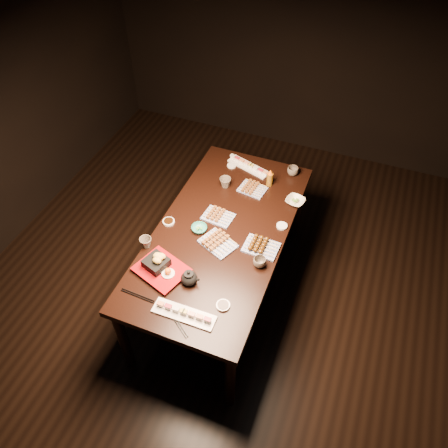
{
  "coord_description": "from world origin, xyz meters",
  "views": [
    {
      "loc": [
        0.8,
        -1.67,
        3.06
      ],
      "look_at": [
        0.01,
        0.33,
        0.77
      ],
      "focal_mm": 35.0,
      "sensor_mm": 36.0,
      "label": 1
    }
  ],
  "objects_px": {
    "teacup_mid_right": "(260,262)",
    "teapot": "(189,277)",
    "yakitori_plate_center": "(218,215)",
    "condiment_bottle": "(270,177)",
    "yakitori_plate_right": "(218,242)",
    "tempura_tray": "(161,266)",
    "dining_table": "(222,263)",
    "teacup_far_right": "(293,171)",
    "yakitori_plate_left": "(253,188)",
    "edamame_bowl_cream": "(295,201)",
    "edamame_bowl_green": "(199,229)",
    "sushi_platter_far": "(249,165)",
    "teacup_far_left": "(225,183)",
    "teacup_near_left": "(146,243)",
    "sushi_platter_near": "(184,313)"
  },
  "relations": [
    {
      "from": "tempura_tray",
      "to": "teacup_mid_right",
      "type": "height_order",
      "value": "tempura_tray"
    },
    {
      "from": "yakitori_plate_right",
      "to": "teacup_near_left",
      "type": "xyz_separation_m",
      "value": [
        -0.45,
        -0.2,
        0.01
      ]
    },
    {
      "from": "teapot",
      "to": "tempura_tray",
      "type": "bearing_deg",
      "value": 175.05
    },
    {
      "from": "dining_table",
      "to": "sushi_platter_near",
      "type": "distance_m",
      "value": 0.83
    },
    {
      "from": "yakitori_plate_center",
      "to": "sushi_platter_near",
      "type": "bearing_deg",
      "value": -76.23
    },
    {
      "from": "sushi_platter_far",
      "to": "teacup_far_left",
      "type": "bearing_deg",
      "value": 90.55
    },
    {
      "from": "dining_table",
      "to": "sushi_platter_far",
      "type": "distance_m",
      "value": 0.84
    },
    {
      "from": "yakitori_plate_right",
      "to": "edamame_bowl_green",
      "type": "xyz_separation_m",
      "value": [
        -0.17,
        0.08,
        -0.01
      ]
    },
    {
      "from": "yakitori_plate_right",
      "to": "teacup_near_left",
      "type": "bearing_deg",
      "value": -132.85
    },
    {
      "from": "yakitori_plate_center",
      "to": "teacup_far_left",
      "type": "xyz_separation_m",
      "value": [
        -0.07,
        0.34,
        0.01
      ]
    },
    {
      "from": "sushi_platter_near",
      "to": "sushi_platter_far",
      "type": "bearing_deg",
      "value": 92.99
    },
    {
      "from": "teacup_far_right",
      "to": "sushi_platter_near",
      "type": "bearing_deg",
      "value": -100.0
    },
    {
      "from": "yakitori_plate_right",
      "to": "yakitori_plate_left",
      "type": "relative_size",
      "value": 1.18
    },
    {
      "from": "yakitori_plate_left",
      "to": "sushi_platter_far",
      "type": "bearing_deg",
      "value": 123.58
    },
    {
      "from": "tempura_tray",
      "to": "yakitori_plate_left",
      "type": "bearing_deg",
      "value": 91.56
    },
    {
      "from": "sushi_platter_near",
      "to": "teacup_far_left",
      "type": "relative_size",
      "value": 4.42
    },
    {
      "from": "yakitori_plate_center",
      "to": "tempura_tray",
      "type": "xyz_separation_m",
      "value": [
        -0.16,
        -0.6,
        0.03
      ]
    },
    {
      "from": "teacup_mid_right",
      "to": "teapot",
      "type": "distance_m",
      "value": 0.48
    },
    {
      "from": "yakitori_plate_right",
      "to": "yakitori_plate_left",
      "type": "height_order",
      "value": "yakitori_plate_right"
    },
    {
      "from": "yakitori_plate_center",
      "to": "edamame_bowl_green",
      "type": "relative_size",
      "value": 1.93
    },
    {
      "from": "teacup_far_right",
      "to": "teacup_near_left",
      "type": "bearing_deg",
      "value": -123.65
    },
    {
      "from": "dining_table",
      "to": "sushi_platter_far",
      "type": "relative_size",
      "value": 4.86
    },
    {
      "from": "sushi_platter_far",
      "to": "yakitori_plate_right",
      "type": "distance_m",
      "value": 0.87
    },
    {
      "from": "yakitori_plate_left",
      "to": "edamame_bowl_cream",
      "type": "distance_m",
      "value": 0.35
    },
    {
      "from": "dining_table",
      "to": "edamame_bowl_cream",
      "type": "relative_size",
      "value": 12.98
    },
    {
      "from": "yakitori_plate_left",
      "to": "edamame_bowl_green",
      "type": "relative_size",
      "value": 1.81
    },
    {
      "from": "sushi_platter_near",
      "to": "yakitori_plate_center",
      "type": "xyz_separation_m",
      "value": [
        -0.11,
        0.84,
        0.0
      ]
    },
    {
      "from": "teacup_mid_right",
      "to": "teacup_far_right",
      "type": "relative_size",
      "value": 0.97
    },
    {
      "from": "sushi_platter_far",
      "to": "teacup_far_right",
      "type": "xyz_separation_m",
      "value": [
        0.36,
        0.04,
        0.01
      ]
    },
    {
      "from": "edamame_bowl_green",
      "to": "teacup_far_right",
      "type": "bearing_deg",
      "value": 61.38
    },
    {
      "from": "teacup_far_left",
      "to": "edamame_bowl_green",
      "type": "bearing_deg",
      "value": -90.44
    },
    {
      "from": "sushi_platter_far",
      "to": "yakitori_plate_right",
      "type": "height_order",
      "value": "yakitori_plate_right"
    },
    {
      "from": "dining_table",
      "to": "tempura_tray",
      "type": "relative_size",
      "value": 5.55
    },
    {
      "from": "sushi_platter_near",
      "to": "teacup_mid_right",
      "type": "xyz_separation_m",
      "value": [
        0.31,
        0.53,
        0.01
      ]
    },
    {
      "from": "dining_table",
      "to": "yakitori_plate_left",
      "type": "xyz_separation_m",
      "value": [
        0.07,
        0.49,
        0.4
      ]
    },
    {
      "from": "dining_table",
      "to": "edamame_bowl_cream",
      "type": "xyz_separation_m",
      "value": [
        0.42,
        0.47,
        0.39
      ]
    },
    {
      "from": "teacup_mid_right",
      "to": "dining_table",
      "type": "bearing_deg",
      "value": 150.42
    },
    {
      "from": "yakitori_plate_right",
      "to": "condiment_bottle",
      "type": "distance_m",
      "value": 0.74
    },
    {
      "from": "dining_table",
      "to": "teacup_far_right",
      "type": "distance_m",
      "value": 0.94
    },
    {
      "from": "yakitori_plate_left",
      "to": "teapot",
      "type": "relative_size",
      "value": 1.62
    },
    {
      "from": "teacup_far_left",
      "to": "yakitori_plate_left",
      "type": "bearing_deg",
      "value": 10.33
    },
    {
      "from": "sushi_platter_far",
      "to": "condiment_bottle",
      "type": "xyz_separation_m",
      "value": [
        0.22,
        -0.14,
        0.05
      ]
    },
    {
      "from": "sushi_platter_far",
      "to": "teacup_mid_right",
      "type": "xyz_separation_m",
      "value": [
        0.4,
        -0.94,
        0.01
      ]
    },
    {
      "from": "edamame_bowl_green",
      "to": "teapot",
      "type": "relative_size",
      "value": 0.9
    },
    {
      "from": "sushi_platter_near",
      "to": "dining_table",
      "type": "bearing_deg",
      "value": 92.7
    },
    {
      "from": "yakitori_plate_center",
      "to": "condiment_bottle",
      "type": "relative_size",
      "value": 1.45
    },
    {
      "from": "yakitori_plate_left",
      "to": "condiment_bottle",
      "type": "height_order",
      "value": "condiment_bottle"
    },
    {
      "from": "dining_table",
      "to": "edamame_bowl_cream",
      "type": "bearing_deg",
      "value": 64.28
    },
    {
      "from": "dining_table",
      "to": "teacup_far_right",
      "type": "height_order",
      "value": "teacup_far_right"
    },
    {
      "from": "yakitori_plate_left",
      "to": "tempura_tray",
      "type": "bearing_deg",
      "value": -98.83
    }
  ]
}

